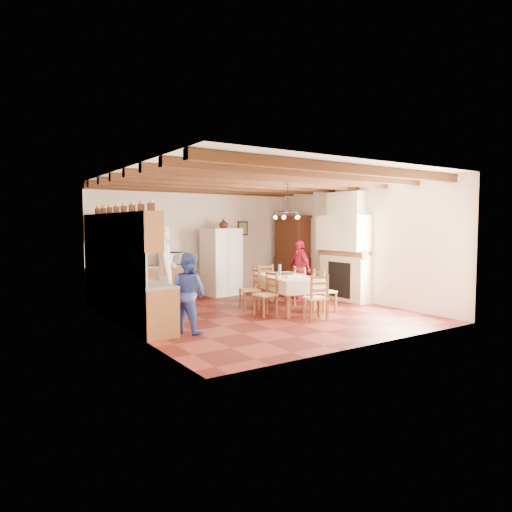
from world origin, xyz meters
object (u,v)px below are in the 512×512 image
Objects in this scene: chair_right_near at (325,291)px; chair_right_far at (305,286)px; chair_end_near at (316,297)px; person_woman_red at (300,269)px; chair_left_near at (265,294)px; person_woman_blue at (189,293)px; hutch at (292,253)px; dining_table at (287,279)px; chair_left_far at (249,289)px; microwave at (173,258)px; refrigerator at (221,262)px; chair_end_far at (268,284)px; person_man at (165,272)px.

chair_right_near is 1.00× the size of chair_right_far.
chair_end_near is 0.62× the size of person_woman_red.
chair_left_near is 2.08m from person_woman_blue.
dining_table is at bearing -128.12° from hutch.
chair_left_far is 2.69m from microwave.
chair_left_far is at bearing -110.68° from refrigerator.
chair_right_far reaches higher than dining_table.
person_woman_blue is (-2.01, -0.46, 0.25)m from chair_left_near.
dining_table is 0.80m from chair_right_far.
hutch is 5.81m from person_woman_blue.
chair_end_near is (-0.16, -1.17, -0.23)m from dining_table.
chair_right_near and chair_end_far have the same top height.
chair_left_near and chair_right_near have the same top height.
microwave reaches higher than chair_end_near.
dining_table is at bearing -83.88° from chair_end_near.
chair_end_near is at bearing 145.85° from chair_right_far.
person_man is 3.34× the size of microwave.
hutch is at bearing -33.44° from chair_right_far.
chair_right_far is 3.49m from person_man.
chair_left_near is 0.66× the size of person_woman_blue.
chair_end_far is (-1.88, -1.43, -0.63)m from hutch.
person_woman_red is at bearing -57.78° from refrigerator.
hutch reaches higher than person_woman_red.
chair_left_near is 2.50m from person_woman_red.
person_woman_red is at bearing -58.81° from person_man.
refrigerator is at bearing 171.81° from hutch.
dining_table is 2.86m from person_woman_blue.
refrigerator is at bearing 15.64° from chair_right_far.
chair_end_near is at bearing -97.80° from dining_table.
person_woman_red reaches higher than chair_left_near.
hutch is 1.57m from person_woman_red.
person_woman_red is (1.30, 1.16, 0.06)m from dining_table.
chair_right_far and chair_end_far have the same top height.
dining_table is (-2.07, -2.49, -0.40)m from hutch.
chair_end_near is (-2.23, -3.66, -0.63)m from hutch.
hutch is 3.44m from chair_right_near.
hutch is 5.15m from person_man.
chair_right_near is 4.26m from microwave.
hutch is at bearing 54.20° from chair_end_far.
chair_end_near is at bearing -124.75° from person_woman_blue.
chair_end_near is at bearing 31.56° from chair_left_near.
refrigerator is at bearing -135.02° from person_woman_red.
refrigerator is 2.79m from chair_right_far.
chair_end_near is 0.48× the size of person_man.
dining_table is at bearing -95.11° from refrigerator.
chair_right_near is (-1.44, -3.06, -0.63)m from hutch.
chair_right_near is (1.29, -1.15, 0.00)m from chair_left_far.
chair_right_far is at bearing -3.78° from chair_right_near.
person_woman_blue is at bearing -125.99° from microwave.
refrigerator is 1.93× the size of chair_left_near.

